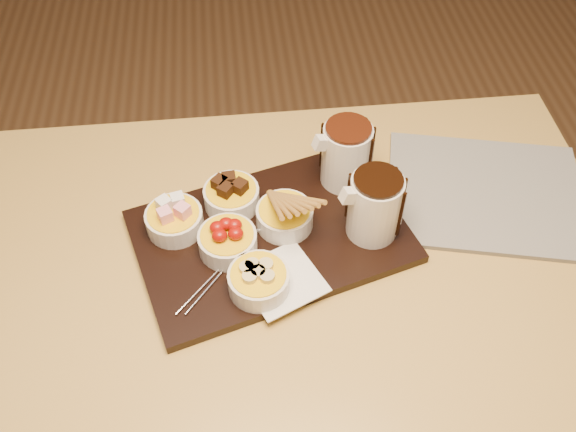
{
  "coord_description": "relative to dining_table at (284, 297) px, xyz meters",
  "views": [
    {
      "loc": [
        -0.06,
        -0.65,
        1.64
      ],
      "look_at": [
        0.01,
        0.06,
        0.81
      ],
      "focal_mm": 40.0,
      "sensor_mm": 36.0,
      "label": 1
    }
  ],
  "objects": [
    {
      "name": "serving_board",
      "position": [
        -0.02,
        0.06,
        0.11
      ],
      "size": [
        0.53,
        0.42,
        0.02
      ],
      "primitive_type": "cube",
      "rotation": [
        0.0,
        0.0,
        0.29
      ],
      "color": "black",
      "rests_on": "dining_table"
    },
    {
      "name": "bowl_cake",
      "position": [
        -0.08,
        0.13,
        0.14
      ],
      "size": [
        0.1,
        0.1,
        0.04
      ],
      "primitive_type": "cylinder",
      "color": "silver",
      "rests_on": "serving_board"
    },
    {
      "name": "bowl_biscotti",
      "position": [
        0.01,
        0.08,
        0.14
      ],
      "size": [
        0.1,
        0.1,
        0.04
      ],
      "primitive_type": "cylinder",
      "color": "silver",
      "rests_on": "serving_board"
    },
    {
      "name": "pitcher_milk_chocolate",
      "position": [
        0.13,
        0.17,
        0.18
      ],
      "size": [
        0.11,
        0.11,
        0.12
      ],
      "primitive_type": "cylinder",
      "rotation": [
        0.0,
        0.0,
        0.29
      ],
      "color": "silver",
      "rests_on": "serving_board"
    },
    {
      "name": "bowl_bananas",
      "position": [
        -0.05,
        -0.06,
        0.14
      ],
      "size": [
        0.1,
        0.1,
        0.04
      ],
      "primitive_type": "cylinder",
      "color": "silver",
      "rests_on": "serving_board"
    },
    {
      "name": "bowl_marshmallows",
      "position": [
        -0.18,
        0.09,
        0.14
      ],
      "size": [
        0.1,
        0.1,
        0.04
      ],
      "primitive_type": "cylinder",
      "color": "silver",
      "rests_on": "serving_board"
    },
    {
      "name": "dining_table",
      "position": [
        0.0,
        0.0,
        0.0
      ],
      "size": [
        1.2,
        0.8,
        0.75
      ],
      "color": "#BD9746",
      "rests_on": "ground"
    },
    {
      "name": "pitcher_dark_chocolate",
      "position": [
        0.16,
        0.05,
        0.18
      ],
      "size": [
        0.11,
        0.11,
        0.12
      ],
      "primitive_type": "cylinder",
      "rotation": [
        0.0,
        0.0,
        0.29
      ],
      "color": "silver",
      "rests_on": "serving_board"
    },
    {
      "name": "newspaper",
      "position": [
        0.39,
        0.12,
        0.1
      ],
      "size": [
        0.41,
        0.36,
        0.01
      ],
      "primitive_type": "cube",
      "rotation": [
        0.0,
        0.0,
        -0.23
      ],
      "color": "beige",
      "rests_on": "dining_table"
    },
    {
      "name": "napkin",
      "position": [
        -0.01,
        -0.04,
        0.12
      ],
      "size": [
        0.16,
        0.16,
        0.0
      ],
      "primitive_type": "cube",
      "rotation": [
        0.0,
        0.0,
        0.43
      ],
      "color": "white",
      "rests_on": "serving_board"
    },
    {
      "name": "bowl_strawberries",
      "position": [
        -0.09,
        0.03,
        0.14
      ],
      "size": [
        0.1,
        0.1,
        0.04
      ],
      "primitive_type": "cylinder",
      "color": "silver",
      "rests_on": "serving_board"
    },
    {
      "name": "fondue_skewers",
      "position": [
        -0.09,
        0.0,
        0.12
      ],
      "size": [
        0.21,
        0.19,
        0.01
      ],
      "primitive_type": null,
      "rotation": [
        0.0,
        0.0,
        -0.73
      ],
      "color": "silver",
      "rests_on": "serving_board"
    }
  ]
}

